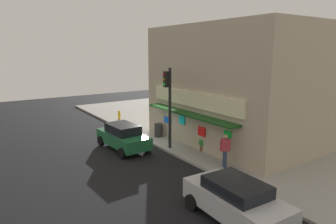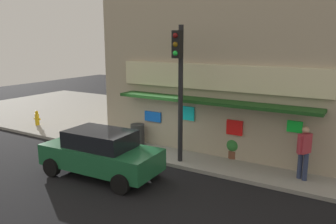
% 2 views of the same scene
% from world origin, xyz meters
% --- Properties ---
extents(ground_plane, '(49.87, 49.87, 0.00)m').
position_xyz_m(ground_plane, '(0.00, 0.00, 0.00)').
color(ground_plane, black).
extents(sidewalk, '(33.24, 11.09, 0.14)m').
position_xyz_m(sidewalk, '(0.00, 5.54, 0.07)').
color(sidewalk, gray).
rests_on(sidewalk, ground_plane).
extents(corner_building, '(10.99, 10.17, 7.65)m').
position_xyz_m(corner_building, '(2.41, 6.30, 3.96)').
color(corner_building, tan).
rests_on(corner_building, sidewalk).
extents(traffic_light, '(0.32, 0.58, 5.03)m').
position_xyz_m(traffic_light, '(1.58, 0.33, 3.36)').
color(traffic_light, black).
rests_on(traffic_light, sidewalk).
extents(fire_hydrant, '(0.46, 0.22, 0.79)m').
position_xyz_m(fire_hydrant, '(-7.76, 1.28, 0.52)').
color(fire_hydrant, gold).
rests_on(fire_hydrant, sidewalk).
extents(trash_can, '(0.60, 0.60, 0.94)m').
position_xyz_m(trash_can, '(-0.97, 1.20, 0.61)').
color(trash_can, '#2D2D2D').
rests_on(trash_can, sidewalk).
extents(pedestrian, '(0.41, 0.57, 1.80)m').
position_xyz_m(pedestrian, '(5.86, 1.01, 1.14)').
color(pedestrian, navy).
rests_on(pedestrian, sidewalk).
extents(potted_plant_by_doorway, '(0.55, 0.55, 0.81)m').
position_xyz_m(potted_plant_by_doorway, '(3.18, 1.81, 0.58)').
color(potted_plant_by_doorway, brown).
rests_on(potted_plant_by_doorway, sidewalk).
extents(parked_car_silver, '(4.20, 2.22, 1.56)m').
position_xyz_m(parked_car_silver, '(9.56, -2.08, 0.82)').
color(parked_car_silver, '#B7B7BC').
rests_on(parked_car_silver, ground_plane).
extents(parked_car_green, '(4.28, 2.15, 1.62)m').
position_xyz_m(parked_car_green, '(-0.24, -1.93, 0.83)').
color(parked_car_green, '#1E6038').
rests_on(parked_car_green, ground_plane).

